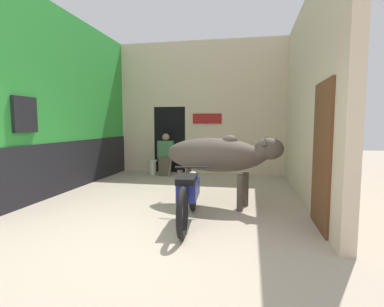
# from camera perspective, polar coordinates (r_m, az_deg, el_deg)

# --- Properties ---
(ground_plane) EXTENTS (30.00, 30.00, 0.00)m
(ground_plane) POSITION_cam_1_polar(r_m,az_deg,el_deg) (4.11, -11.61, -15.95)
(ground_plane) COLOR tan
(wall_left_shopfront) EXTENTS (0.25, 5.48, 3.98)m
(wall_left_shopfront) POSITION_cam_1_polar(r_m,az_deg,el_deg) (7.48, -22.43, 8.44)
(wall_left_shopfront) COLOR green
(wall_left_shopfront) RESTS_ON ground_plane
(wall_back_with_doorway) EXTENTS (5.03, 0.93, 3.98)m
(wall_back_with_doorway) POSITION_cam_1_polar(r_m,az_deg,el_deg) (9.39, 0.15, 6.90)
(wall_back_with_doorway) COLOR beige
(wall_back_with_doorway) RESTS_ON ground_plane
(wall_right_with_door) EXTENTS (0.22, 5.48, 3.98)m
(wall_right_with_door) POSITION_cam_1_polar(r_m,az_deg,el_deg) (6.33, 21.38, 9.44)
(wall_right_with_door) COLOR beige
(wall_right_with_door) RESTS_ON ground_plane
(cow) EXTENTS (2.26, 1.10, 1.32)m
(cow) POSITION_cam_1_polar(r_m,az_deg,el_deg) (5.48, 4.90, -0.33)
(cow) COLOR #4C4238
(cow) RESTS_ON ground_plane
(motorcycle_near) EXTENTS (0.58, 1.98, 0.80)m
(motorcycle_near) POSITION_cam_1_polar(r_m,az_deg,el_deg) (4.58, -0.66, -7.60)
(motorcycle_near) COLOR black
(motorcycle_near) RESTS_ON ground_plane
(shopkeeper_seated) EXTENTS (0.46, 0.34, 1.22)m
(shopkeeper_seated) POSITION_cam_1_polar(r_m,az_deg,el_deg) (8.79, -5.08, -0.02)
(shopkeeper_seated) COLOR brown
(shopkeeper_seated) RESTS_ON ground_plane
(plastic_stool) EXTENTS (0.29, 0.29, 0.44)m
(plastic_stool) POSITION_cam_1_polar(r_m,az_deg,el_deg) (8.97, -7.46, -2.53)
(plastic_stool) COLOR beige
(plastic_stool) RESTS_ON ground_plane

